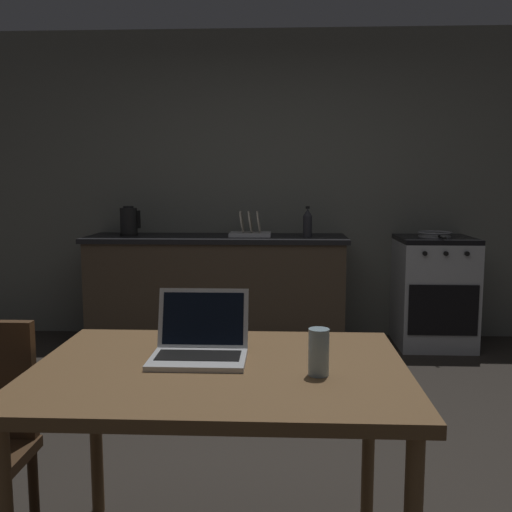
# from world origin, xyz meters

# --- Properties ---
(ground_plane) EXTENTS (12.00, 12.00, 0.00)m
(ground_plane) POSITION_xyz_m (0.00, 0.00, 0.00)
(ground_plane) COLOR #2D2823
(back_wall) EXTENTS (6.40, 0.10, 2.65)m
(back_wall) POSITION_xyz_m (0.30, 2.55, 1.33)
(back_wall) COLOR slate
(back_wall) RESTS_ON ground_plane
(kitchen_counter) EXTENTS (2.16, 0.64, 0.91)m
(kitchen_counter) POSITION_xyz_m (-0.48, 2.20, 0.46)
(kitchen_counter) COLOR #4C3D2D
(kitchen_counter) RESTS_ON ground_plane
(stove_oven) EXTENTS (0.60, 0.62, 0.91)m
(stove_oven) POSITION_xyz_m (1.33, 2.20, 0.46)
(stove_oven) COLOR #B7BABF
(stove_oven) RESTS_ON ground_plane
(dining_table) EXTENTS (1.22, 0.89, 0.76)m
(dining_table) POSITION_xyz_m (-0.14, -0.74, 0.68)
(dining_table) COLOR brown
(dining_table) RESTS_ON ground_plane
(laptop) EXTENTS (0.32, 0.29, 0.22)m
(laptop) POSITION_xyz_m (-0.21, -0.66, 0.80)
(laptop) COLOR silver
(laptop) RESTS_ON dining_table
(electric_kettle) EXTENTS (0.17, 0.15, 0.25)m
(electric_kettle) POSITION_xyz_m (-1.22, 2.20, 1.03)
(electric_kettle) COLOR black
(electric_kettle) RESTS_ON kitchen_counter
(bottle) EXTENTS (0.07, 0.07, 0.25)m
(bottle) POSITION_xyz_m (0.27, 2.15, 1.03)
(bottle) COLOR #2D2D33
(bottle) RESTS_ON kitchen_counter
(frying_pan) EXTENTS (0.27, 0.44, 0.05)m
(frying_pan) POSITION_xyz_m (1.31, 2.18, 0.94)
(frying_pan) COLOR gray
(frying_pan) RESTS_ON stove_oven
(drinking_glass) EXTENTS (0.07, 0.07, 0.15)m
(drinking_glass) POSITION_xyz_m (0.18, -0.82, 0.83)
(drinking_glass) COLOR #99B7C6
(drinking_glass) RESTS_ON dining_table
(dish_rack) EXTENTS (0.34, 0.26, 0.21)m
(dish_rack) POSITION_xyz_m (-0.20, 2.20, 0.96)
(dish_rack) COLOR silver
(dish_rack) RESTS_ON kitchen_counter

